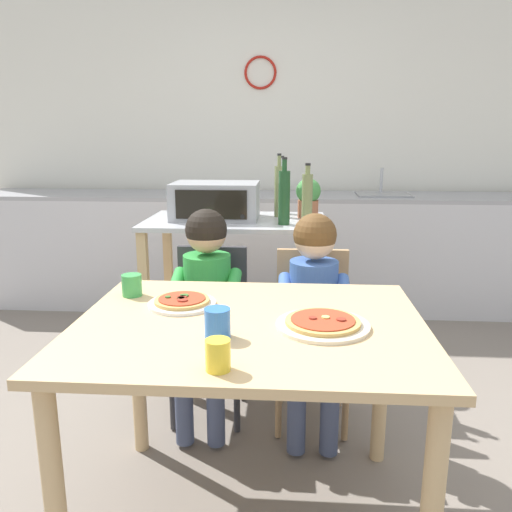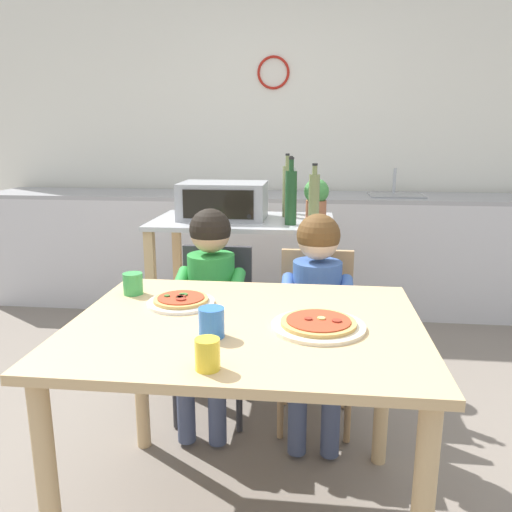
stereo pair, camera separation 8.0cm
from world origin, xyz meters
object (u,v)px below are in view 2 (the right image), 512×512
(toaster_oven, at_px, (223,201))
(drinking_cup_yellow, at_px, (207,354))
(bottle_slim_sauce, at_px, (291,190))
(child_in_green_shirt, at_px, (209,291))
(bottle_clear_vinegar, at_px, (314,198))
(dining_chair_left, at_px, (215,318))
(potted_herb_plant, at_px, (316,197))
(child_in_blue_striped_shirt, at_px, (317,298))
(pizza_plate_white, at_px, (181,301))
(kitchen_island_cart, at_px, (244,268))
(pizza_plate_cream, at_px, (318,325))
(bottle_squat_spirits, at_px, (287,190))
(dining_chair_right, at_px, (316,325))
(drinking_cup_blue, at_px, (212,322))
(dining_table, at_px, (246,353))
(bottle_dark_olive_oil, at_px, (291,197))
(drinking_cup_green, at_px, (133,284))

(toaster_oven, relative_size, drinking_cup_yellow, 5.75)
(bottle_slim_sauce, bearing_deg, child_in_green_shirt, -109.82)
(bottle_clear_vinegar, height_order, dining_chair_left, bottle_clear_vinegar)
(potted_herb_plant, xyz_separation_m, child_in_blue_striped_shirt, (0.01, -0.79, -0.35))
(toaster_oven, distance_m, pizza_plate_white, 1.18)
(dining_chair_left, distance_m, pizza_plate_white, 0.68)
(kitchen_island_cart, height_order, pizza_plate_cream, kitchen_island_cart)
(child_in_green_shirt, bearing_deg, kitchen_island_cart, 83.90)
(bottle_clear_vinegar, height_order, child_in_blue_striped_shirt, bottle_clear_vinegar)
(bottle_clear_vinegar, height_order, child_in_green_shirt, bottle_clear_vinegar)
(bottle_squat_spirits, bearing_deg, dining_chair_right, -75.22)
(toaster_oven, xyz_separation_m, potted_herb_plant, (0.53, 0.08, 0.02))
(toaster_oven, xyz_separation_m, drinking_cup_blue, (0.22, -1.45, -0.18))
(dining_chair_left, bearing_deg, toaster_oven, 94.78)
(pizza_plate_cream, bearing_deg, bottle_slim_sauce, 96.01)
(kitchen_island_cart, relative_size, dining_table, 0.89)
(bottle_clear_vinegar, distance_m, drinking_cup_blue, 1.35)
(toaster_oven, relative_size, dining_chair_left, 0.60)
(bottle_dark_olive_oil, height_order, dining_chair_right, bottle_dark_olive_oil)
(dining_chair_right, relative_size, pizza_plate_white, 3.34)
(dining_table, bearing_deg, kitchen_island_cart, 98.13)
(toaster_oven, relative_size, child_in_green_shirt, 0.48)
(child_in_blue_striped_shirt, bearing_deg, dining_chair_right, 90.00)
(child_in_green_shirt, bearing_deg, dining_chair_right, 10.24)
(bottle_squat_spirits, height_order, child_in_blue_striped_shirt, bottle_squat_spirits)
(bottle_dark_olive_oil, height_order, child_in_green_shirt, bottle_dark_olive_oil)
(bottle_squat_spirits, relative_size, drinking_cup_yellow, 4.34)
(drinking_cup_yellow, bearing_deg, pizza_plate_white, 111.87)
(kitchen_island_cart, relative_size, drinking_cup_green, 12.34)
(bottle_clear_vinegar, xyz_separation_m, dining_table, (-0.21, -1.16, -0.38))
(bottle_dark_olive_oil, relative_size, drinking_cup_yellow, 4.23)
(child_in_blue_striped_shirt, bearing_deg, bottle_slim_sauce, 100.00)
(toaster_oven, bearing_deg, bottle_squat_spirits, 15.51)
(dining_chair_left, relative_size, child_in_green_shirt, 0.80)
(bottle_clear_vinegar, relative_size, drinking_cup_blue, 3.56)
(drinking_cup_yellow, bearing_deg, drinking_cup_green, 124.52)
(kitchen_island_cart, relative_size, pizza_plate_white, 4.20)
(toaster_oven, distance_m, drinking_cup_blue, 1.48)
(bottle_clear_vinegar, relative_size, potted_herb_plant, 1.44)
(bottle_slim_sauce, bearing_deg, drinking_cup_blue, -95.33)
(bottle_slim_sauce, xyz_separation_m, pizza_plate_cream, (0.17, -1.57, -0.26))
(potted_herb_plant, bearing_deg, dining_chair_right, -89.08)
(drinking_cup_blue, bearing_deg, pizza_plate_cream, 18.31)
(potted_herb_plant, distance_m, dining_chair_right, 0.85)
(bottle_slim_sauce, distance_m, drinking_cup_blue, 1.70)
(child_in_green_shirt, relative_size, drinking_cup_blue, 11.05)
(dining_chair_right, bearing_deg, bottle_dark_olive_oil, 109.05)
(kitchen_island_cart, height_order, bottle_dark_olive_oil, bottle_dark_olive_oil)
(toaster_oven, xyz_separation_m, bottle_slim_sauce, (0.37, 0.23, 0.04))
(toaster_oven, height_order, bottle_squat_spirits, bottle_squat_spirits)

